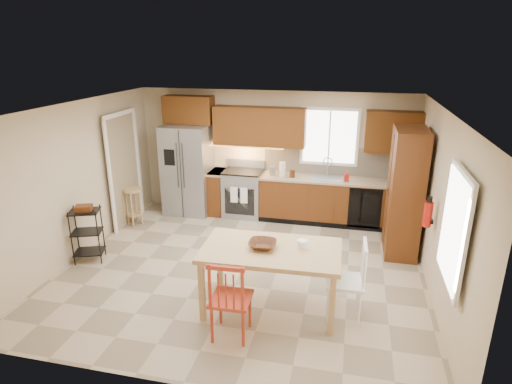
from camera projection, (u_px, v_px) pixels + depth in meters
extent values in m
plane|color=tan|center=(243.00, 269.00, 6.71)|extent=(5.50, 5.50, 0.00)
cube|color=silver|center=(241.00, 108.00, 5.90)|extent=(5.50, 5.00, 0.02)
cube|color=#CCB793|center=(273.00, 154.00, 8.61)|extent=(5.50, 0.02, 2.50)
cube|color=#CCB793|center=(175.00, 280.00, 4.00)|extent=(5.50, 0.02, 2.50)
cube|color=#CCB793|center=(77.00, 181.00, 6.88)|extent=(0.02, 5.00, 2.50)
cube|color=#CCB793|center=(440.00, 209.00, 5.73)|extent=(0.02, 5.00, 2.50)
cube|color=gray|center=(188.00, 170.00, 8.73)|extent=(0.92, 0.75, 1.82)
cube|color=gray|center=(243.00, 194.00, 8.69)|extent=(0.76, 0.63, 0.92)
cube|color=#5B3010|center=(218.00, 192.00, 8.82)|extent=(0.30, 0.60, 0.90)
cube|color=#5B3010|center=(335.00, 201.00, 8.32)|extent=(2.92, 0.60, 0.90)
cube|color=black|center=(365.00, 208.00, 7.94)|extent=(0.60, 0.02, 0.78)
cube|color=beige|center=(338.00, 161.00, 8.35)|extent=(2.92, 0.03, 0.55)
cube|color=#59310E|center=(189.00, 110.00, 8.53)|extent=(1.00, 0.35, 0.55)
cube|color=#59310E|center=(259.00, 126.00, 8.31)|extent=(1.80, 0.35, 0.75)
cube|color=#59310E|center=(393.00, 132.00, 7.79)|extent=(1.00, 0.35, 0.75)
cube|color=white|center=(329.00, 137.00, 8.23)|extent=(1.12, 0.04, 1.12)
cube|color=gray|center=(326.00, 180.00, 8.23)|extent=(0.62, 0.46, 0.16)
cube|color=#FFBF66|center=(244.00, 146.00, 8.48)|extent=(1.60, 0.30, 0.01)
imported|color=#B2140C|center=(347.00, 176.00, 8.01)|extent=(0.09, 0.09, 0.19)
cylinder|color=white|center=(282.00, 169.00, 8.30)|extent=(0.12, 0.12, 0.28)
cylinder|color=gray|center=(272.00, 171.00, 8.36)|extent=(0.11, 0.11, 0.18)
cylinder|color=#4F2815|center=(292.00, 174.00, 8.25)|extent=(0.10, 0.10, 0.14)
cube|color=#5B3010|center=(405.00, 192.00, 6.96)|extent=(0.50, 0.95, 2.10)
cylinder|color=#B2140C|center=(428.00, 214.00, 5.94)|extent=(0.12, 0.12, 0.36)
cube|color=white|center=(455.00, 229.00, 4.62)|extent=(0.04, 1.02, 1.32)
cube|color=#8C7A59|center=(124.00, 171.00, 8.13)|extent=(0.04, 0.95, 2.10)
imported|color=#4F2815|center=(262.00, 248.00, 5.46)|extent=(0.37, 0.37, 0.09)
cylinder|color=white|center=(302.00, 246.00, 5.45)|extent=(0.15, 0.15, 0.17)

